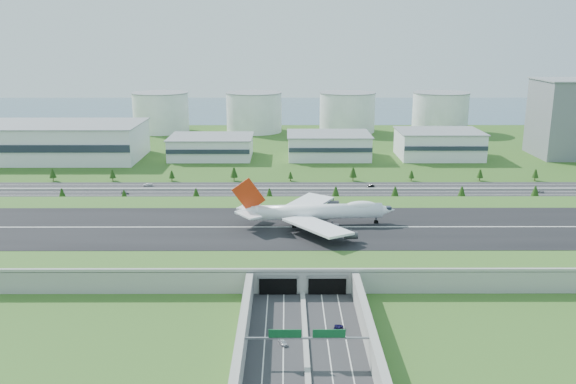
{
  "coord_description": "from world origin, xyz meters",
  "views": [
    {
      "loc": [
        -5.62,
        -245.51,
        87.85
      ],
      "look_at": [
        -4.81,
        35.0,
        14.41
      ],
      "focal_mm": 38.0,
      "sensor_mm": 36.0,
      "label": 1
    }
  ],
  "objects_px": {
    "office_tower": "(569,119)",
    "car_2": "(338,329)",
    "car_7": "(147,185)",
    "car_0": "(283,342)",
    "car_4": "(125,193)",
    "car_5": "(371,186)",
    "car_6": "(540,191)",
    "fuel_tank_a": "(161,113)",
    "boeing_747": "(316,212)"
  },
  "relations": [
    {
      "from": "office_tower",
      "to": "car_2",
      "type": "distance_m",
      "value": 333.08
    },
    {
      "from": "car_2",
      "to": "car_7",
      "type": "height_order",
      "value": "car_7"
    },
    {
      "from": "office_tower",
      "to": "car_0",
      "type": "height_order",
      "value": "office_tower"
    },
    {
      "from": "car_2",
      "to": "car_4",
      "type": "distance_m",
      "value": 194.43
    },
    {
      "from": "office_tower",
      "to": "car_5",
      "type": "xyz_separation_m",
      "value": [
        -156.01,
        -93.79,
        -26.65
      ]
    },
    {
      "from": "car_4",
      "to": "car_6",
      "type": "xyz_separation_m",
      "value": [
        234.69,
        2.74,
        -0.08
      ]
    },
    {
      "from": "office_tower",
      "to": "car_0",
      "type": "distance_m",
      "value": 349.44
    },
    {
      "from": "office_tower",
      "to": "car_5",
      "type": "distance_m",
      "value": 183.97
    },
    {
      "from": "fuel_tank_a",
      "to": "boeing_747",
      "type": "height_order",
      "value": "fuel_tank_a"
    },
    {
      "from": "fuel_tank_a",
      "to": "office_tower",
      "type": "bearing_deg",
      "value": -19.77
    },
    {
      "from": "car_0",
      "to": "car_7",
      "type": "height_order",
      "value": "car_7"
    },
    {
      "from": "car_0",
      "to": "car_7",
      "type": "distance_m",
      "value": 205.99
    },
    {
      "from": "car_7",
      "to": "car_5",
      "type": "bearing_deg",
      "value": 88.34
    },
    {
      "from": "car_6",
      "to": "car_0",
      "type": "bearing_deg",
      "value": 159.57
    },
    {
      "from": "car_0",
      "to": "car_4",
      "type": "bearing_deg",
      "value": 93.3
    },
    {
      "from": "car_6",
      "to": "car_2",
      "type": "bearing_deg",
      "value": 161.65
    },
    {
      "from": "car_7",
      "to": "car_4",
      "type": "bearing_deg",
      "value": -25.28
    },
    {
      "from": "boeing_747",
      "to": "car_4",
      "type": "bearing_deg",
      "value": 136.97
    },
    {
      "from": "car_5",
      "to": "car_0",
      "type": "bearing_deg",
      "value": -39.65
    },
    {
      "from": "car_2",
      "to": "car_0",
      "type": "bearing_deg",
      "value": 39.2
    },
    {
      "from": "fuel_tank_a",
      "to": "car_0",
      "type": "relative_size",
      "value": 12.54
    },
    {
      "from": "office_tower",
      "to": "boeing_747",
      "type": "xyz_separation_m",
      "value": [
        -193.14,
        -191.88,
        -13.36
      ]
    },
    {
      "from": "boeing_747",
      "to": "car_7",
      "type": "xyz_separation_m",
      "value": [
        -94.7,
        100.64,
        -13.18
      ]
    },
    {
      "from": "office_tower",
      "to": "car_7",
      "type": "bearing_deg",
      "value": -162.41
    },
    {
      "from": "car_0",
      "to": "car_2",
      "type": "relative_size",
      "value": 0.67
    },
    {
      "from": "car_0",
      "to": "car_6",
      "type": "bearing_deg",
      "value": 25.75
    },
    {
      "from": "car_0",
      "to": "car_5",
      "type": "xyz_separation_m",
      "value": [
        50.62,
        186.75,
        0.05
      ]
    },
    {
      "from": "car_0",
      "to": "office_tower",
      "type": "bearing_deg",
      "value": 29.24
    },
    {
      "from": "boeing_747",
      "to": "car_2",
      "type": "distance_m",
      "value": 81.61
    },
    {
      "from": "fuel_tank_a",
      "to": "boeing_747",
      "type": "bearing_deg",
      "value": -67.54
    },
    {
      "from": "boeing_747",
      "to": "car_2",
      "type": "bearing_deg",
      "value": -92.16
    },
    {
      "from": "car_4",
      "to": "car_0",
      "type": "bearing_deg",
      "value": -134.44
    },
    {
      "from": "office_tower",
      "to": "car_2",
      "type": "bearing_deg",
      "value": -124.89
    },
    {
      "from": "boeing_747",
      "to": "car_7",
      "type": "relative_size",
      "value": 12.15
    },
    {
      "from": "fuel_tank_a",
      "to": "boeing_747",
      "type": "relative_size",
      "value": 0.71
    },
    {
      "from": "boeing_747",
      "to": "car_7",
      "type": "height_order",
      "value": "boeing_747"
    },
    {
      "from": "car_0",
      "to": "car_4",
      "type": "relative_size",
      "value": 0.93
    },
    {
      "from": "office_tower",
      "to": "boeing_747",
      "type": "distance_m",
      "value": 272.58
    },
    {
      "from": "car_7",
      "to": "fuel_tank_a",
      "type": "bearing_deg",
      "value": -171.69
    },
    {
      "from": "car_2",
      "to": "car_6",
      "type": "bearing_deg",
      "value": -114.67
    },
    {
      "from": "office_tower",
      "to": "boeing_747",
      "type": "height_order",
      "value": "office_tower"
    },
    {
      "from": "office_tower",
      "to": "car_0",
      "type": "relative_size",
      "value": 13.79
    },
    {
      "from": "car_0",
      "to": "car_6",
      "type": "height_order",
      "value": "car_0"
    },
    {
      "from": "car_0",
      "to": "car_4",
      "type": "height_order",
      "value": "car_4"
    },
    {
      "from": "fuel_tank_a",
      "to": "car_6",
      "type": "xyz_separation_m",
      "value": [
        258.38,
        -221.89,
        -16.73
      ]
    },
    {
      "from": "boeing_747",
      "to": "car_4",
      "type": "relative_size",
      "value": 16.38
    },
    {
      "from": "office_tower",
      "to": "car_4",
      "type": "distance_m",
      "value": 317.06
    },
    {
      "from": "office_tower",
      "to": "car_6",
      "type": "distance_m",
      "value": 126.24
    },
    {
      "from": "car_6",
      "to": "car_7",
      "type": "bearing_deg",
      "value": 105.48
    },
    {
      "from": "car_0",
      "to": "car_2",
      "type": "height_order",
      "value": "car_2"
    }
  ]
}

